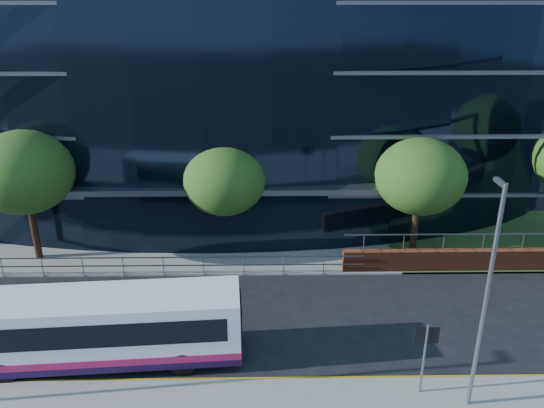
{
  "coord_description": "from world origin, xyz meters",
  "views": [
    {
      "loc": [
        -0.93,
        -16.42,
        13.23
      ],
      "look_at": [
        -0.57,
        8.0,
        3.47
      ],
      "focal_mm": 35.0,
      "sensor_mm": 36.0,
      "label": 1
    }
  ],
  "objects_px": {
    "tree_far_b": "(225,180)",
    "tree_dist_e": "(500,81)",
    "street_sign": "(425,344)",
    "streetlight_east": "(486,295)",
    "city_bus": "(104,327)",
    "tree_far_c": "(420,177)",
    "tree_far_a": "(24,172)"
  },
  "relations": [
    {
      "from": "tree_far_b",
      "to": "city_bus",
      "type": "relative_size",
      "value": 0.57
    },
    {
      "from": "tree_far_b",
      "to": "tree_far_c",
      "type": "distance_m",
      "value": 10.02
    },
    {
      "from": "tree_far_c",
      "to": "tree_far_b",
      "type": "bearing_deg",
      "value": 177.14
    },
    {
      "from": "tree_far_a",
      "to": "tree_far_b",
      "type": "relative_size",
      "value": 1.15
    },
    {
      "from": "street_sign",
      "to": "streetlight_east",
      "type": "height_order",
      "value": "streetlight_east"
    },
    {
      "from": "tree_far_c",
      "to": "tree_dist_e",
      "type": "relative_size",
      "value": 1.0
    },
    {
      "from": "tree_dist_e",
      "to": "tree_far_c",
      "type": "bearing_deg",
      "value": -118.74
    },
    {
      "from": "tree_far_c",
      "to": "streetlight_east",
      "type": "relative_size",
      "value": 0.81
    },
    {
      "from": "city_bus",
      "to": "tree_dist_e",
      "type": "bearing_deg",
      "value": 47.85
    },
    {
      "from": "tree_far_b",
      "to": "tree_far_c",
      "type": "height_order",
      "value": "tree_far_c"
    },
    {
      "from": "street_sign",
      "to": "streetlight_east",
      "type": "bearing_deg",
      "value": -21.36
    },
    {
      "from": "tree_far_a",
      "to": "tree_dist_e",
      "type": "height_order",
      "value": "tree_far_a"
    },
    {
      "from": "tree_dist_e",
      "to": "city_bus",
      "type": "distance_m",
      "value": 50.33
    },
    {
      "from": "tree_far_a",
      "to": "tree_dist_e",
      "type": "relative_size",
      "value": 1.07
    },
    {
      "from": "tree_far_a",
      "to": "tree_far_b",
      "type": "distance_m",
      "value": 10.03
    },
    {
      "from": "street_sign",
      "to": "tree_far_a",
      "type": "xyz_separation_m",
      "value": [
        -17.5,
        10.59,
        2.71
      ]
    },
    {
      "from": "street_sign",
      "to": "city_bus",
      "type": "relative_size",
      "value": 0.26
    },
    {
      "from": "tree_far_b",
      "to": "tree_far_a",
      "type": "bearing_deg",
      "value": -177.14
    },
    {
      "from": "tree_far_a",
      "to": "streetlight_east",
      "type": "height_order",
      "value": "streetlight_east"
    },
    {
      "from": "tree_far_b",
      "to": "tree_dist_e",
      "type": "xyz_separation_m",
      "value": [
        27.0,
        30.5,
        0.33
      ]
    },
    {
      "from": "tree_far_c",
      "to": "streetlight_east",
      "type": "distance_m",
      "value": 11.22
    },
    {
      "from": "tree_far_b",
      "to": "streetlight_east",
      "type": "xyz_separation_m",
      "value": [
        9.0,
        -11.67,
        0.23
      ]
    },
    {
      "from": "tree_far_b",
      "to": "tree_dist_e",
      "type": "relative_size",
      "value": 0.93
    },
    {
      "from": "street_sign",
      "to": "streetlight_east",
      "type": "xyz_separation_m",
      "value": [
        1.5,
        -0.59,
        2.29
      ]
    },
    {
      "from": "tree_dist_e",
      "to": "street_sign",
      "type": "bearing_deg",
      "value": -115.12
    },
    {
      "from": "streetlight_east",
      "to": "tree_dist_e",
      "type": "bearing_deg",
      "value": 66.89
    },
    {
      "from": "streetlight_east",
      "to": "tree_far_a",
      "type": "bearing_deg",
      "value": 149.54
    },
    {
      "from": "tree_far_c",
      "to": "tree_dist_e",
      "type": "xyz_separation_m",
      "value": [
        17.0,
        31.0,
        0.0
      ]
    },
    {
      "from": "streetlight_east",
      "to": "city_bus",
      "type": "relative_size",
      "value": 0.75
    },
    {
      "from": "tree_dist_e",
      "to": "city_bus",
      "type": "height_order",
      "value": "tree_dist_e"
    },
    {
      "from": "street_sign",
      "to": "tree_far_c",
      "type": "height_order",
      "value": "tree_far_c"
    },
    {
      "from": "street_sign",
      "to": "tree_dist_e",
      "type": "xyz_separation_m",
      "value": [
        19.5,
        41.59,
        2.39
      ]
    }
  ]
}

